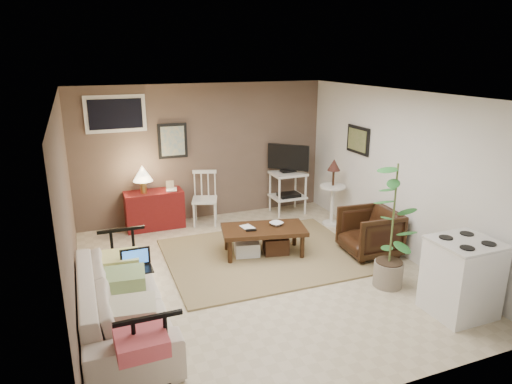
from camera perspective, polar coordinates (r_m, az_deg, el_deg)
name	(u,v)px	position (r m, az deg, el deg)	size (l,w,h in m)	color
floor	(256,274)	(6.31, -0.02, -10.24)	(5.00, 5.00, 0.00)	#C1B293
art_back	(173,141)	(7.97, -10.38, 6.31)	(0.50, 0.03, 0.60)	black
art_right	(358,140)	(7.72, 12.64, 6.37)	(0.03, 0.60, 0.45)	black
window	(115,114)	(7.77, -17.17, 9.31)	(0.96, 0.03, 0.60)	silver
rug	(264,255)	(6.82, 1.01, -7.91)	(2.80, 2.24, 0.03)	#958456
coffee_table	(263,239)	(6.76, 0.89, -5.90)	(1.32, 0.87, 0.46)	#341B0E
sofa	(122,292)	(5.19, -16.44, -11.90)	(2.23, 0.65, 0.87)	beige
sofa_pillows	(129,294)	(4.92, -15.59, -12.19)	(0.43, 2.12, 0.15)	beige
sofa_end_rails	(134,295)	(5.23, -14.96, -12.32)	(0.60, 2.22, 0.75)	black
laptop	(136,263)	(5.49, -14.73, -8.60)	(0.34, 0.25, 0.23)	black
red_console	(153,206)	(7.96, -12.70, -1.75)	(0.97, 0.43, 1.12)	maroon
spindle_chair	(205,200)	(8.00, -6.43, -0.97)	(0.53, 0.53, 0.93)	silver
tv_stand	(288,177)	(8.46, 4.04, 1.86)	(0.61, 0.57, 1.30)	silver
side_table	(333,185)	(7.94, 9.60, 0.93)	(0.44, 0.44, 1.17)	silver
armchair	(370,230)	(6.95, 14.03, -4.66)	(0.74, 0.70, 0.76)	black
potted_plant	(393,222)	(5.92, 16.73, -3.61)	(0.41, 0.41, 1.65)	gray
stove	(462,277)	(5.75, 24.32, -9.68)	(0.69, 0.64, 0.90)	white
bowl	(276,219)	(6.76, 2.57, -3.41)	(0.19, 0.05, 0.19)	#341B0E
book_table	(243,222)	(6.61, -1.68, -3.76)	(0.16, 0.02, 0.22)	#341B0E
book_console	(166,184)	(7.88, -11.19, 1.02)	(0.18, 0.02, 0.24)	#341B0E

